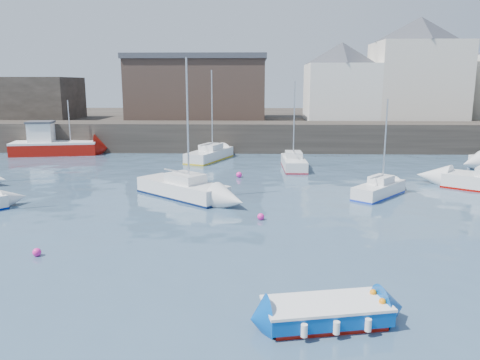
{
  "coord_description": "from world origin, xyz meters",
  "views": [
    {
      "loc": [
        0.79,
        -14.91,
        7.07
      ],
      "look_at": [
        0.0,
        12.0,
        1.5
      ],
      "focal_mm": 35.0,
      "sensor_mm": 36.0,
      "label": 1
    }
  ],
  "objects_px": {
    "fishing_boat": "(52,144)",
    "buoy_near": "(37,256)",
    "sailboat_b": "(183,188)",
    "sailboat_h": "(210,154)",
    "sailboat_c": "(379,189)",
    "sailboat_f": "(294,162)",
    "blue_dinghy": "(326,312)",
    "buoy_far": "(239,177)",
    "buoy_mid": "(261,220)"
  },
  "relations": [
    {
      "from": "fishing_boat",
      "to": "sailboat_f",
      "type": "height_order",
      "value": "sailboat_f"
    },
    {
      "from": "sailboat_b",
      "to": "buoy_far",
      "type": "height_order",
      "value": "sailboat_b"
    },
    {
      "from": "sailboat_c",
      "to": "sailboat_f",
      "type": "xyz_separation_m",
      "value": [
        -4.62,
        9.88,
        0.04
      ]
    },
    {
      "from": "fishing_boat",
      "to": "sailboat_c",
      "type": "xyz_separation_m",
      "value": [
        28.39,
        -17.06,
        -0.58
      ]
    },
    {
      "from": "sailboat_b",
      "to": "buoy_near",
      "type": "height_order",
      "value": "sailboat_b"
    },
    {
      "from": "buoy_near",
      "to": "buoy_mid",
      "type": "xyz_separation_m",
      "value": [
        9.43,
        5.57,
        0.0
      ]
    },
    {
      "from": "sailboat_b",
      "to": "sailboat_f",
      "type": "bearing_deg",
      "value": 52.84
    },
    {
      "from": "fishing_boat",
      "to": "sailboat_b",
      "type": "height_order",
      "value": "sailboat_b"
    },
    {
      "from": "sailboat_c",
      "to": "sailboat_f",
      "type": "height_order",
      "value": "sailboat_f"
    },
    {
      "from": "sailboat_h",
      "to": "sailboat_f",
      "type": "bearing_deg",
      "value": -28.91
    },
    {
      "from": "fishing_boat",
      "to": "buoy_mid",
      "type": "distance_m",
      "value": 30.68
    },
    {
      "from": "fishing_boat",
      "to": "sailboat_f",
      "type": "xyz_separation_m",
      "value": [
        23.77,
        -7.18,
        -0.54
      ]
    },
    {
      "from": "sailboat_c",
      "to": "sailboat_h",
      "type": "xyz_separation_m",
      "value": [
        -12.15,
        14.04,
        0.07
      ]
    },
    {
      "from": "sailboat_b",
      "to": "buoy_mid",
      "type": "distance_m",
      "value": 6.99
    },
    {
      "from": "buoy_mid",
      "to": "buoy_far",
      "type": "height_order",
      "value": "buoy_far"
    },
    {
      "from": "sailboat_c",
      "to": "buoy_mid",
      "type": "bearing_deg",
      "value": -144.2
    },
    {
      "from": "buoy_near",
      "to": "buoy_mid",
      "type": "height_order",
      "value": "buoy_mid"
    },
    {
      "from": "sailboat_c",
      "to": "buoy_near",
      "type": "distance_m",
      "value": 20.34
    },
    {
      "from": "sailboat_b",
      "to": "buoy_near",
      "type": "distance_m",
      "value": 11.49
    },
    {
      "from": "blue_dinghy",
      "to": "sailboat_b",
      "type": "height_order",
      "value": "sailboat_b"
    },
    {
      "from": "sailboat_b",
      "to": "sailboat_f",
      "type": "xyz_separation_m",
      "value": [
        7.89,
        10.41,
        -0.05
      ]
    },
    {
      "from": "blue_dinghy",
      "to": "sailboat_f",
      "type": "distance_m",
      "value": 26.3
    },
    {
      "from": "buoy_far",
      "to": "buoy_near",
      "type": "bearing_deg",
      "value": -115.03
    },
    {
      "from": "sailboat_c",
      "to": "buoy_mid",
      "type": "distance_m",
      "value": 9.41
    },
    {
      "from": "fishing_boat",
      "to": "buoy_near",
      "type": "bearing_deg",
      "value": -68.05
    },
    {
      "from": "sailboat_f",
      "to": "buoy_mid",
      "type": "distance_m",
      "value": 15.67
    },
    {
      "from": "fishing_boat",
      "to": "buoy_near",
      "type": "relative_size",
      "value": 24.2
    },
    {
      "from": "blue_dinghy",
      "to": "buoy_mid",
      "type": "height_order",
      "value": "blue_dinghy"
    },
    {
      "from": "sailboat_c",
      "to": "sailboat_f",
      "type": "bearing_deg",
      "value": 115.06
    },
    {
      "from": "sailboat_b",
      "to": "sailboat_c",
      "type": "xyz_separation_m",
      "value": [
        12.51,
        0.54,
        -0.09
      ]
    },
    {
      "from": "blue_dinghy",
      "to": "sailboat_c",
      "type": "distance_m",
      "value": 17.4
    },
    {
      "from": "sailboat_b",
      "to": "sailboat_h",
      "type": "relative_size",
      "value": 1.04
    },
    {
      "from": "sailboat_h",
      "to": "sailboat_b",
      "type": "bearing_deg",
      "value": -91.42
    },
    {
      "from": "fishing_boat",
      "to": "blue_dinghy",
      "type": "bearing_deg",
      "value": -56.02
    },
    {
      "from": "blue_dinghy",
      "to": "sailboat_h",
      "type": "relative_size",
      "value": 0.48
    },
    {
      "from": "sailboat_b",
      "to": "buoy_far",
      "type": "xyz_separation_m",
      "value": [
        3.38,
        6.43,
        -0.56
      ]
    },
    {
      "from": "sailboat_h",
      "to": "buoy_far",
      "type": "distance_m",
      "value": 8.7
    },
    {
      "from": "sailboat_b",
      "to": "blue_dinghy",
      "type": "bearing_deg",
      "value": -67.18
    },
    {
      "from": "buoy_near",
      "to": "sailboat_f",
      "type": "bearing_deg",
      "value": 59.31
    },
    {
      "from": "sailboat_b",
      "to": "buoy_near",
      "type": "xyz_separation_m",
      "value": [
        -4.54,
        -10.53,
        -0.56
      ]
    },
    {
      "from": "fishing_boat",
      "to": "sailboat_h",
      "type": "xyz_separation_m",
      "value": [
        16.24,
        -3.02,
        -0.51
      ]
    },
    {
      "from": "sailboat_f",
      "to": "buoy_mid",
      "type": "bearing_deg",
      "value": -101.06
    },
    {
      "from": "blue_dinghy",
      "to": "fishing_boat",
      "type": "xyz_separation_m",
      "value": [
        -22.55,
        33.45,
        0.66
      ]
    },
    {
      "from": "blue_dinghy",
      "to": "sailboat_c",
      "type": "relative_size",
      "value": 0.65
    },
    {
      "from": "sailboat_b",
      "to": "sailboat_c",
      "type": "bearing_deg",
      "value": 2.46
    },
    {
      "from": "sailboat_c",
      "to": "sailboat_h",
      "type": "relative_size",
      "value": 0.74
    },
    {
      "from": "sailboat_b",
      "to": "sailboat_h",
      "type": "distance_m",
      "value": 14.58
    },
    {
      "from": "sailboat_h",
      "to": "buoy_far",
      "type": "xyz_separation_m",
      "value": [
        3.02,
        -8.14,
        -0.54
      ]
    },
    {
      "from": "sailboat_f",
      "to": "buoy_near",
      "type": "height_order",
      "value": "sailboat_f"
    },
    {
      "from": "blue_dinghy",
      "to": "buoy_mid",
      "type": "xyz_separation_m",
      "value": [
        -1.78,
        10.89,
        -0.39
      ]
    }
  ]
}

